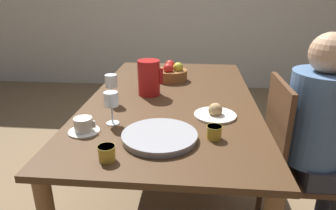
# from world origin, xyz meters

# --- Properties ---
(ground_plane) EXTENTS (20.00, 20.00, 0.00)m
(ground_plane) POSITION_xyz_m (0.00, 0.00, 0.00)
(ground_plane) COLOR #7F6647
(dining_table) EXTENTS (1.00, 1.79, 0.73)m
(dining_table) POSITION_xyz_m (0.00, 0.00, 0.64)
(dining_table) COLOR #472D19
(dining_table) RESTS_ON ground_plane
(chair_person_side) EXTENTS (0.42, 0.42, 0.94)m
(chair_person_side) POSITION_xyz_m (0.69, -0.32, 0.50)
(chair_person_side) COLOR #51331E
(chair_person_side) RESTS_ON ground_plane
(person_seated) EXTENTS (0.39, 0.41, 1.19)m
(person_seated) POSITION_xyz_m (0.78, -0.36, 0.71)
(person_seated) COLOR #33333D
(person_seated) RESTS_ON ground_plane
(red_pitcher) EXTENTS (0.16, 0.14, 0.22)m
(red_pitcher) POSITION_xyz_m (-0.15, 0.03, 0.84)
(red_pitcher) COLOR red
(red_pitcher) RESTS_ON dining_table
(wine_glass_water) EXTENTS (0.07, 0.07, 0.17)m
(wine_glass_water) POSITION_xyz_m (-0.34, -0.14, 0.86)
(wine_glass_water) COLOR white
(wine_glass_water) RESTS_ON dining_table
(wine_glass_juice) EXTENTS (0.07, 0.07, 0.17)m
(wine_glass_juice) POSITION_xyz_m (-0.26, -0.42, 0.85)
(wine_glass_juice) COLOR white
(wine_glass_juice) RESTS_ON dining_table
(teacup_near_person) EXTENTS (0.15, 0.15, 0.07)m
(teacup_near_person) POSITION_xyz_m (-0.37, -0.53, 0.76)
(teacup_near_person) COLOR silver
(teacup_near_person) RESTS_ON dining_table
(serving_tray) EXTENTS (0.34, 0.34, 0.03)m
(serving_tray) POSITION_xyz_m (-0.01, -0.57, 0.75)
(serving_tray) COLOR #9E9EA3
(serving_tray) RESTS_ON dining_table
(bread_plate) EXTENTS (0.22, 0.22, 0.07)m
(bread_plate) POSITION_xyz_m (0.25, -0.28, 0.75)
(bread_plate) COLOR silver
(bread_plate) RESTS_ON dining_table
(jam_jar_amber) EXTENTS (0.07, 0.07, 0.06)m
(jam_jar_amber) POSITION_xyz_m (-0.20, -0.76, 0.77)
(jam_jar_amber) COLOR gold
(jam_jar_amber) RESTS_ON dining_table
(jam_jar_red) EXTENTS (0.07, 0.07, 0.06)m
(jam_jar_red) POSITION_xyz_m (0.23, -0.54, 0.77)
(jam_jar_red) COLOR gold
(jam_jar_red) RESTS_ON dining_table
(fruit_bowl) EXTENTS (0.23, 0.23, 0.14)m
(fruit_bowl) POSITION_xyz_m (-0.03, 0.37, 0.79)
(fruit_bowl) COLOR brown
(fruit_bowl) RESTS_ON dining_table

